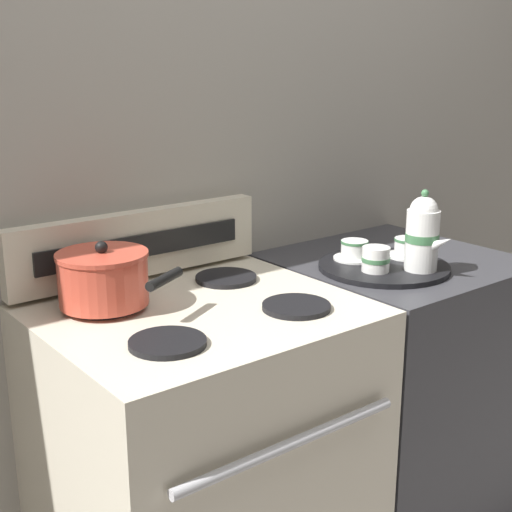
# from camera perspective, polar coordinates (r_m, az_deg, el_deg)

# --- Properties ---
(wall_back) EXTENTS (6.00, 0.05, 2.20)m
(wall_back) POSITION_cam_1_polar(r_m,az_deg,el_deg) (1.99, -2.49, 5.91)
(wall_back) COLOR #9E998E
(wall_back) RESTS_ON ground
(stove) EXTENTS (0.70, 0.63, 0.90)m
(stove) POSITION_cam_1_polar(r_m,az_deg,el_deg) (1.82, -4.14, -17.44)
(stove) COLOR beige
(stove) RESTS_ON ground
(control_panel) EXTENTS (0.69, 0.05, 0.17)m
(control_panel) POSITION_cam_1_polar(r_m,az_deg,el_deg) (1.82, -9.39, 0.99)
(control_panel) COLOR beige
(control_panel) RESTS_ON stove
(side_counter) EXTENTS (0.60, 0.60, 0.89)m
(side_counter) POSITION_cam_1_polar(r_m,az_deg,el_deg) (2.21, 10.55, -11.36)
(side_counter) COLOR #38383D
(side_counter) RESTS_ON ground
(saucepan) EXTENTS (0.24, 0.28, 0.15)m
(saucepan) POSITION_cam_1_polar(r_m,az_deg,el_deg) (1.63, -12.07, -1.73)
(saucepan) COLOR #D14C38
(saucepan) RESTS_ON stove
(serving_tray) EXTENTS (0.35, 0.35, 0.01)m
(serving_tray) POSITION_cam_1_polar(r_m,az_deg,el_deg) (1.94, 10.19, -0.84)
(serving_tray) COLOR black
(serving_tray) RESTS_ON side_counter
(teapot) EXTENTS (0.09, 0.14, 0.21)m
(teapot) POSITION_cam_1_polar(r_m,az_deg,el_deg) (1.88, 13.20, 1.77)
(teapot) COLOR white
(teapot) RESTS_ON serving_tray
(teacup_left) EXTENTS (0.11, 0.11, 0.05)m
(teacup_left) POSITION_cam_1_polar(r_m,az_deg,el_deg) (2.01, 12.04, 0.67)
(teacup_left) COLOR white
(teacup_left) RESTS_ON serving_tray
(teacup_right) EXTENTS (0.11, 0.11, 0.05)m
(teacup_right) POSITION_cam_1_polar(r_m,az_deg,el_deg) (1.96, 7.88, 0.47)
(teacup_right) COLOR white
(teacup_right) RESTS_ON serving_tray
(creamer_jug) EXTENTS (0.07, 0.07, 0.06)m
(creamer_jug) POSITION_cam_1_polar(r_m,az_deg,el_deg) (1.86, 9.56, -0.25)
(creamer_jug) COLOR white
(creamer_jug) RESTS_ON serving_tray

